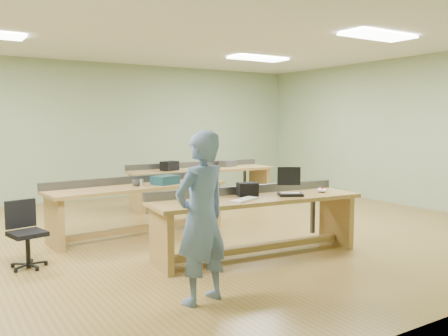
{
  "coord_description": "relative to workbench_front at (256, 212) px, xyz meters",
  "views": [
    {
      "loc": [
        -3.24,
        -6.34,
        1.7
      ],
      "look_at": [
        0.37,
        -0.6,
        1.04
      ],
      "focal_mm": 38.0,
      "sensor_mm": 36.0,
      "label": 1
    }
  ],
  "objects": [
    {
      "name": "keyboard",
      "position": [
        -0.29,
        -0.17,
        0.21
      ],
      "size": [
        0.45,
        0.31,
        0.02
      ],
      "primitive_type": "cube",
      "rotation": [
        0.0,
        0.0,
        0.43
      ],
      "color": "beige",
      "rests_on": "workbench_front"
    },
    {
      "name": "trackball_mouse",
      "position": [
        0.99,
        -0.16,
        0.23
      ],
      "size": [
        0.13,
        0.15,
        0.06
      ],
      "primitive_type": "ellipsoid",
      "rotation": [
        0.0,
        0.0,
        -0.02
      ],
      "color": "white",
      "rests_on": "workbench_front"
    },
    {
      "name": "wall_back",
      "position": [
        -0.26,
        5.52,
        0.95
      ],
      "size": [
        10.0,
        0.04,
        3.0
      ],
      "primitive_type": "cube",
      "color": "gray",
      "rests_on": "floor"
    },
    {
      "name": "laptop_screen",
      "position": [
        0.5,
        -0.05,
        0.44
      ],
      "size": [
        0.27,
        0.17,
        0.24
      ],
      "primitive_type": "cube",
      "rotation": [
        0.0,
        0.0,
        -0.53
      ],
      "color": "black",
      "rests_on": "laptop_base"
    },
    {
      "name": "laptop_base",
      "position": [
        0.44,
        -0.15,
        0.21
      ],
      "size": [
        0.39,
        0.37,
        0.03
      ],
      "primitive_type": "cube",
      "rotation": [
        0.0,
        0.0,
        -0.53
      ],
      "color": "black",
      "rests_on": "workbench_front"
    },
    {
      "name": "wall_front",
      "position": [
        -0.26,
        -2.48,
        0.95
      ],
      "size": [
        10.0,
        0.04,
        3.0
      ],
      "primitive_type": "cube",
      "color": "gray",
      "rests_on": "floor"
    },
    {
      "name": "floor",
      "position": [
        -0.26,
        1.52,
        -0.55
      ],
      "size": [
        10.0,
        10.0,
        0.0
      ],
      "primitive_type": "plane",
      "color": "olive",
      "rests_on": "ground"
    },
    {
      "name": "person",
      "position": [
        -1.37,
        -1.03,
        0.26
      ],
      "size": [
        0.67,
        0.52,
        1.62
      ],
      "primitive_type": "imported",
      "rotation": [
        0.0,
        0.0,
        3.38
      ],
      "color": "slate",
      "rests_on": "floor"
    },
    {
      "name": "wall_right",
      "position": [
        4.74,
        1.52,
        0.95
      ],
      "size": [
        0.04,
        8.0,
        3.0
      ],
      "primitive_type": "cube",
      "color": "gray",
      "rests_on": "floor"
    },
    {
      "name": "parts_bin_grey",
      "position": [
        0.17,
        1.75,
        0.25
      ],
      "size": [
        0.43,
        0.31,
        0.11
      ],
      "primitive_type": "cube",
      "rotation": [
        0.0,
        0.0,
        -0.14
      ],
      "color": "#343437",
      "rests_on": "workbench_mid"
    },
    {
      "name": "tray_back",
      "position": [
        1.91,
        3.65,
        0.26
      ],
      "size": [
        0.36,
        0.3,
        0.13
      ],
      "primitive_type": "cube",
      "rotation": [
        0.0,
        0.0,
        0.19
      ],
      "color": "#343437",
      "rests_on": "workbench_back"
    },
    {
      "name": "workbench_front",
      "position": [
        0.0,
        0.0,
        0.0
      ],
      "size": [
        2.82,
        0.98,
        0.86
      ],
      "rotation": [
        0.0,
        0.0,
        -0.09
      ],
      "color": "#AB8048",
      "rests_on": "floor"
    },
    {
      "name": "camera_bag",
      "position": [
        -0.05,
        0.11,
        0.28
      ],
      "size": [
        0.29,
        0.23,
        0.17
      ],
      "primitive_type": "cube",
      "rotation": [
        0.0,
        0.0,
        -0.28
      ],
      "color": "black",
      "rests_on": "workbench_front"
    },
    {
      "name": "task_chair",
      "position": [
        -2.58,
        1.0,
        -0.27
      ],
      "size": [
        0.5,
        0.5,
        0.78
      ],
      "rotation": [
        0.0,
        0.0,
        0.22
      ],
      "color": "black",
      "rests_on": "floor"
    },
    {
      "name": "mug",
      "position": [
        -0.9,
        1.77,
        0.25
      ],
      "size": [
        0.17,
        0.17,
        0.1
      ],
      "primitive_type": "imported",
      "rotation": [
        0.0,
        0.0,
        -0.35
      ],
      "color": "#343437",
      "rests_on": "workbench_mid"
    },
    {
      "name": "drinks_can",
      "position": [
        -0.85,
        1.71,
        0.25
      ],
      "size": [
        0.07,
        0.07,
        0.11
      ],
      "primitive_type": "cylinder",
      "rotation": [
        0.0,
        0.0,
        0.31
      ],
      "color": "silver",
      "rests_on": "workbench_mid"
    },
    {
      "name": "ceiling",
      "position": [
        -0.26,
        1.52,
        2.45
      ],
      "size": [
        10.0,
        10.0,
        0.0
      ],
      "primitive_type": "plane",
      "color": "silver",
      "rests_on": "wall_back"
    },
    {
      "name": "workbench_mid",
      "position": [
        -0.86,
        1.83,
        -0.0
      ],
      "size": [
        2.77,
        0.97,
        0.86
      ],
      "rotation": [
        0.0,
        0.0,
        0.09
      ],
      "color": "#AB8048",
      "rests_on": "floor"
    },
    {
      "name": "storage_box_back",
      "position": [
        0.5,
        3.57,
        0.29
      ],
      "size": [
        0.38,
        0.32,
        0.18
      ],
      "primitive_type": "cube",
      "rotation": [
        0.0,
        0.0,
        0.35
      ],
      "color": "black",
      "rests_on": "workbench_back"
    },
    {
      "name": "workbench_back",
      "position": [
        1.23,
        3.59,
        0.01
      ],
      "size": [
        3.03,
        0.91,
        0.86
      ],
      "rotation": [
        0.0,
        0.0,
        -0.04
      ],
      "color": "#AB8048",
      "rests_on": "floor"
    },
    {
      "name": "fluor_panels",
      "position": [
        -0.26,
        1.52,
        2.42
      ],
      "size": [
        6.2,
        3.5,
        0.03
      ],
      "color": "white",
      "rests_on": "ceiling"
    },
    {
      "name": "parts_bin_teal",
      "position": [
        -0.44,
        1.74,
        0.26
      ],
      "size": [
        0.44,
        0.38,
        0.13
      ],
      "primitive_type": "cube",
      "rotation": [
        0.0,
        0.0,
        0.32
      ],
      "color": "#143841",
      "rests_on": "workbench_mid"
    }
  ]
}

